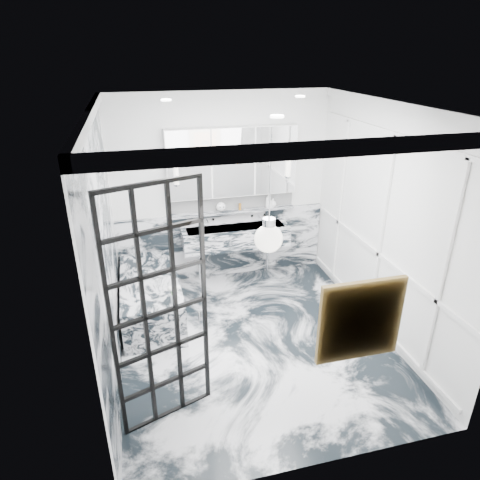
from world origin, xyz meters
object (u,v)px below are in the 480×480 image
object	(u,v)px
crittall_door	(161,313)
trough_sink	(236,236)
bathtub	(151,297)
mirror_cabinet	(232,162)

from	to	relation	value
crittall_door	trough_sink	bearing A→B (deg)	43.22
bathtub	crittall_door	bearing A→B (deg)	-88.41
trough_sink	bathtub	bearing A→B (deg)	-153.52
trough_sink	mirror_cabinet	world-z (taller)	mirror_cabinet
crittall_door	bathtub	distance (m)	2.01
mirror_cabinet	bathtub	size ratio (longest dim) A/B	1.15
bathtub	trough_sink	bearing A→B (deg)	26.48
crittall_door	bathtub	xyz separation A→B (m)	(-0.05, 1.80, -0.90)
crittall_door	mirror_cabinet	distance (m)	2.99
trough_sink	bathtub	xyz separation A→B (m)	(-1.33, -0.66, -0.45)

